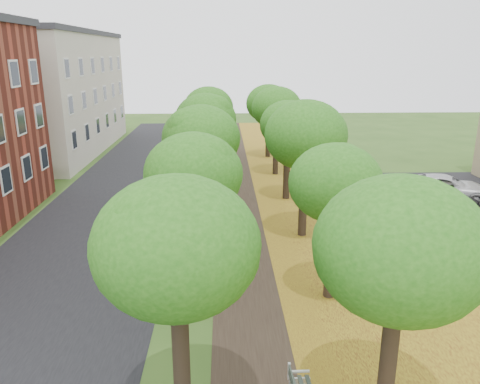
{
  "coord_description": "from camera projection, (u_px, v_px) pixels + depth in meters",
  "views": [
    {
      "loc": [
        -1.19,
        -9.17,
        8.54
      ],
      "look_at": [
        -0.46,
        11.05,
        2.5
      ],
      "focal_mm": 35.0,
      "sensor_mm": 36.0,
      "label": 1
    }
  ],
  "objects": [
    {
      "name": "street_asphalt",
      "position": [
        108.0,
        217.0,
        25.37
      ],
      "size": [
        8.0,
        70.0,
        0.01
      ],
      "primitive_type": "cube",
      "color": "black",
      "rests_on": "ground"
    },
    {
      "name": "footpath",
      "position": [
        246.0,
        215.0,
        25.63
      ],
      "size": [
        3.2,
        70.0,
        0.01
      ],
      "primitive_type": "cube",
      "color": "black",
      "rests_on": "ground"
    },
    {
      "name": "leaf_verge",
      "position": [
        336.0,
        214.0,
        25.8
      ],
      "size": [
        7.5,
        70.0,
        0.01
      ],
      "primitive_type": "cube",
      "color": "gold",
      "rests_on": "ground"
    },
    {
      "name": "parking_lot",
      "position": [
        478.0,
        206.0,
        27.05
      ],
      "size": [
        9.0,
        16.0,
        0.01
      ],
      "primitive_type": "cube",
      "color": "black",
      "rests_on": "ground"
    },
    {
      "name": "tree_row_west",
      "position": [
        204.0,
        134.0,
        24.26
      ],
      "size": [
        3.48,
        33.48,
        6.03
      ],
      "color": "black",
      "rests_on": "ground"
    },
    {
      "name": "tree_row_east",
      "position": [
        296.0,
        133.0,
        24.43
      ],
      "size": [
        3.48,
        33.48,
        6.03
      ],
      "color": "black",
      "rests_on": "ground"
    },
    {
      "name": "building_cream",
      "position": [
        42.0,
        92.0,
        40.79
      ],
      "size": [
        10.3,
        20.3,
        10.4
      ],
      "color": "beige",
      "rests_on": "ground"
    },
    {
      "name": "car_red",
      "position": [
        466.0,
        216.0,
        23.62
      ],
      "size": [
        3.87,
        1.55,
        1.25
      ],
      "primitive_type": "imported",
      "rotation": [
        0.0,
        0.0,
        1.63
      ],
      "color": "maroon",
      "rests_on": "ground"
    },
    {
      "name": "car_grey",
      "position": [
        441.0,
        199.0,
        26.24
      ],
      "size": [
        4.38,
        1.84,
        1.26
      ],
      "primitive_type": "imported",
      "rotation": [
        0.0,
        0.0,
        1.59
      ],
      "color": "#2D2D31",
      "rests_on": "ground"
    },
    {
      "name": "car_white",
      "position": [
        446.0,
        187.0,
        28.21
      ],
      "size": [
        5.77,
        3.98,
        1.46
      ],
      "primitive_type": "imported",
      "rotation": [
        0.0,
        0.0,
        1.25
      ],
      "color": "silver",
      "rests_on": "ground"
    }
  ]
}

